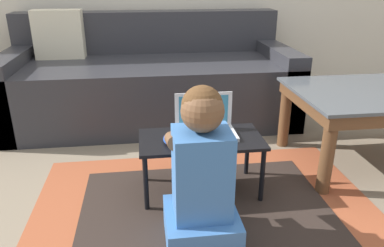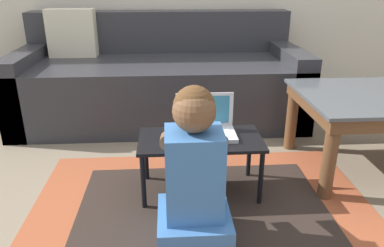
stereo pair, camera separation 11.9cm
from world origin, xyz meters
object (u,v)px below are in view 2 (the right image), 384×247
Objects in this scene: laptop at (206,128)px; couch at (160,81)px; coffee_table at (384,106)px; laptop_desk at (200,145)px; computer_mouse at (168,139)px; person_seated at (194,179)px.

couch is at bearing 102.55° from laptop.
laptop_desk is (-1.04, -0.20, -0.11)m from coffee_table.
laptop is 0.21m from computer_mouse.
person_seated reaches higher than laptop_desk.
couch is 1.20m from computer_mouse.
laptop is (0.25, -1.12, 0.05)m from couch.
laptop is (-1.01, -0.16, -0.04)m from coffee_table.
person_seated is at bearing -101.61° from laptop.
couch is 1.15m from laptop.
person_seated is at bearing -151.68° from coffee_table.
laptop_desk is (0.22, -1.16, -0.02)m from couch.
couch is 20.11× the size of computer_mouse.
laptop_desk is at bearing 81.35° from person_seated.
computer_mouse is at bearing -168.98° from coffee_table.
couch is 3.44× the size of laptop_desk.
laptop is at bearing 21.75° from computer_mouse.
coffee_table is at bearing 10.86° from laptop_desk.
computer_mouse is at bearing -167.94° from laptop_desk.
laptop_desk is 0.89× the size of person_seated.
computer_mouse reaches higher than laptop_desk.
laptop is 0.45m from person_seated.
couch is 3.06× the size of person_seated.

